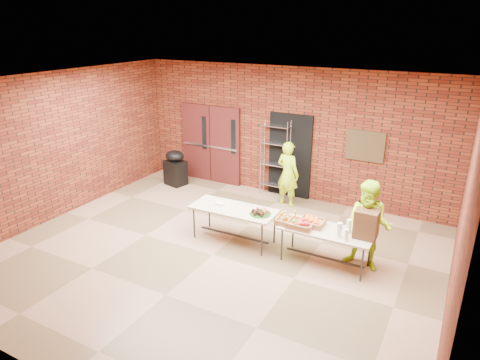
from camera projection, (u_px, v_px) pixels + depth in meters
name	position (u px, v px, depth m)	size (l,w,h in m)	color
room	(211.00, 176.00, 7.56)	(8.08, 7.08, 3.28)	brown
double_doors	(211.00, 144.00, 11.57)	(1.78, 0.12, 2.10)	#401212
dark_doorway	(290.00, 156.00, 10.55)	(1.10, 0.06, 2.10)	black
bronze_plaque	(365.00, 146.00, 9.56)	(0.85, 0.04, 0.70)	#3B2C17
wire_rack	(275.00, 158.00, 10.61)	(0.71, 0.24, 1.95)	#AAA9B0
table_left	(234.00, 211.00, 8.45)	(1.74, 0.76, 0.71)	tan
table_right	(326.00, 233.00, 7.64)	(1.65, 0.69, 0.68)	tan
basket_bananas	(288.00, 221.00, 7.83)	(0.42, 0.32, 0.13)	#99643D
basket_oranges	(312.00, 222.00, 7.77)	(0.45, 0.35, 0.14)	#99643D
basket_apples	(300.00, 224.00, 7.69)	(0.46, 0.36, 0.14)	#99643D
muffin_tray	(260.00, 212.00, 8.15)	(0.41, 0.41, 0.10)	#174713
napkin_box	(219.00, 204.00, 8.56)	(0.17, 0.11, 0.06)	white
coffee_dispenser	(366.00, 224.00, 7.28)	(0.38, 0.34, 0.50)	#4E361A
cup_stack_front	(339.00, 230.00, 7.32)	(0.09, 0.09, 0.27)	white
cup_stack_mid	(346.00, 235.00, 7.21)	(0.07, 0.07, 0.21)	white
cup_stack_back	(349.00, 226.00, 7.47)	(0.08, 0.08, 0.25)	white
covered_grill	(175.00, 168.00, 11.48)	(0.61, 0.54, 0.95)	black
volunteer_woman	(288.00, 174.00, 10.07)	(0.58, 0.38, 1.58)	#BDF81B
volunteer_man	(368.00, 226.00, 7.43)	(0.80, 0.62, 1.65)	#BDF81B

